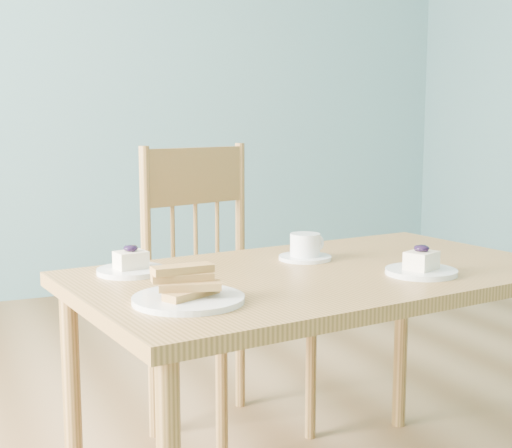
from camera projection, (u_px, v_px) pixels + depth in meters
The scene contains 7 objects.
room at pixel (249, 3), 1.87m from camera, with size 5.01×5.01×2.71m.
dining_table at pixel (320, 295), 1.83m from camera, with size 1.32×0.85×0.66m.
dining_chair at pixel (223, 290), 2.33m from camera, with size 0.55×0.53×0.96m.
cheesecake_plate_near at pixel (421, 267), 1.77m from camera, with size 0.18×0.18×0.07m.
cheesecake_plate_far at pixel (131, 266), 1.78m from camera, with size 0.17×0.17×0.07m.
coffee_cup at pixel (305, 248), 1.96m from camera, with size 0.14×0.14×0.07m.
biscotti_plate at pixel (188, 291), 1.50m from camera, with size 0.24×0.24×0.08m.
Camera 1 is at (-0.78, -1.77, 1.05)m, focal length 50.00 mm.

